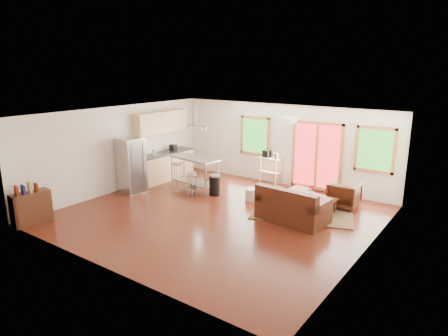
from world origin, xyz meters
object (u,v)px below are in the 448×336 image
Objects in this scene: island at (194,168)px; refrigerator at (132,165)px; armchair at (344,194)px; kitchen_cart at (271,161)px; loveseat at (292,208)px; rug at (303,210)px; ottoman at (300,195)px; coffee_table at (316,199)px.

refrigerator is at bearing -140.58° from island.
armchair is 2.93m from kitchen_cart.
loveseat is at bearing -8.80° from island.
rug is 4.71× the size of ottoman.
ottoman is at bearing -33.51° from kitchen_cart.
armchair is 0.72× the size of kitchen_cart.
armchair reaches higher than ottoman.
refrigerator reaches higher than ottoman.
kitchen_cart is (1.53, 2.04, 0.02)m from island.
island reaches higher than rug.
armchair is at bearing 8.16° from ottoman.
ottoman is 0.33× the size of refrigerator.
refrigerator reaches higher than coffee_table.
armchair is at bearing 57.16° from coffee_table.
refrigerator is (-5.28, -1.64, 0.49)m from coffee_table.
island reaches higher than loveseat.
kitchen_cart reaches higher than ottoman.
coffee_table is at bearing 82.40° from loveseat.
loveseat is 3.21× the size of ottoman.
armchair is 4.48m from island.
coffee_table is 0.63× the size of refrigerator.
refrigerator is (-4.99, -1.48, 0.82)m from rug.
coffee_table reaches higher than rug.
loveseat is at bearing -84.55° from rug.
coffee_table is 1.34× the size of armchair.
loveseat is 1.05× the size of refrigerator.
armchair is (0.70, 1.74, 0.04)m from loveseat.
island is (-3.82, -0.43, 0.37)m from coffee_table.
ottoman is 0.32× the size of island.
island is at bearing 175.94° from loveseat.
rug is at bearing 23.09° from refrigerator.
kitchen_cart is at bearing 144.90° from coffee_table.
rug is 5.27m from refrigerator.
ottoman is (-0.73, 0.58, -0.17)m from coffee_table.
loveseat is (0.08, -0.84, 0.34)m from rug.
loveseat is at bearing 66.87° from armchair.
loveseat is 3.66m from island.
rug is 0.91m from loveseat.
island is (-3.52, -0.28, 0.71)m from rug.
coffee_table is (0.30, 0.15, 0.34)m from rug.
rug is 2.36× the size of kitchen_cart.
armchair is at bearing 49.20° from rug.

